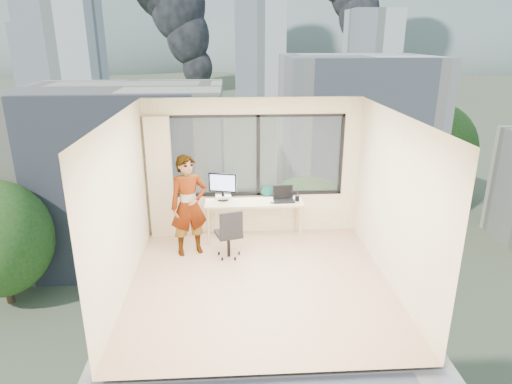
{
  "coord_description": "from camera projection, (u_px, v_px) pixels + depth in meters",
  "views": [
    {
      "loc": [
        -0.42,
        -6.09,
        3.61
      ],
      "look_at": [
        0.0,
        1.0,
        1.15
      ],
      "focal_mm": 31.34,
      "sensor_mm": 36.0,
      "label": 1
    }
  ],
  "objects": [
    {
      "name": "monitor",
      "position": [
        223.0,
        186.0,
        8.23
      ],
      "size": [
        0.54,
        0.24,
        0.52
      ],
      "primitive_type": null,
      "rotation": [
        0.0,
        0.0,
        -0.24
      ],
      "color": "black",
      "rests_on": "desk"
    },
    {
      "name": "person",
      "position": [
        189.0,
        206.0,
        7.65
      ],
      "size": [
        0.75,
        0.61,
        1.77
      ],
      "primitive_type": "imported",
      "rotation": [
        0.0,
        0.0,
        0.33
      ],
      "color": "#2D2D33",
      "rests_on": "floor"
    },
    {
      "name": "game_console",
      "position": [
        223.0,
        196.0,
        8.39
      ],
      "size": [
        0.3,
        0.26,
        0.07
      ],
      "primitive_type": "cube",
      "rotation": [
        0.0,
        0.0,
        0.05
      ],
      "color": "white",
      "rests_on": "desk"
    },
    {
      "name": "far_tower_c",
      "position": [
        371.0,
        53.0,
        141.85
      ],
      "size": [
        15.0,
        15.0,
        26.0
      ],
      "primitive_type": "cube",
      "color": "silver",
      "rests_on": "exterior_ground"
    },
    {
      "name": "curtain",
      "position": [
        160.0,
        178.0,
        8.25
      ],
      "size": [
        0.45,
        0.14,
        2.3
      ],
      "primitive_type": "cube",
      "color": "beige",
      "rests_on": "floor"
    },
    {
      "name": "desk",
      "position": [
        254.0,
        219.0,
        8.39
      ],
      "size": [
        1.8,
        0.6,
        0.75
      ],
      "primitive_type": "cube",
      "color": "#CFBE8B",
      "rests_on": "floor"
    },
    {
      "name": "near_bldg_b",
      "position": [
        352.0,
        137.0,
        45.43
      ],
      "size": [
        14.0,
        13.0,
        16.0
      ],
      "primitive_type": "cube",
      "color": "silver",
      "rests_on": "exterior_ground"
    },
    {
      "name": "window_wall",
      "position": [
        255.0,
        156.0,
        8.34
      ],
      "size": [
        3.3,
        0.16,
        1.55
      ],
      "primitive_type": null,
      "color": "black",
      "rests_on": "ground"
    },
    {
      "name": "hill_b",
      "position": [
        369.0,
        64.0,
        318.97
      ],
      "size": [
        300.0,
        220.0,
        96.0
      ],
      "primitive_type": "ellipsoid",
      "color": "slate",
      "rests_on": "exterior_ground"
    },
    {
      "name": "far_tower_a",
      "position": [
        65.0,
        56.0,
        94.58
      ],
      "size": [
        14.0,
        14.0,
        28.0
      ],
      "primitive_type": "cube",
      "color": "silver",
      "rests_on": "exterior_ground"
    },
    {
      "name": "exterior_ground",
      "position": [
        231.0,
        104.0,
        124.71
      ],
      "size": [
        400.0,
        400.0,
        0.04
      ],
      "primitive_type": "cube",
      "color": "#515B3D",
      "rests_on": "ground"
    },
    {
      "name": "far_tower_b",
      "position": [
        259.0,
        48.0,
        120.25
      ],
      "size": [
        13.0,
        13.0,
        30.0
      ],
      "primitive_type": "cube",
      "color": "silver",
      "rests_on": "exterior_ground"
    },
    {
      "name": "tree_b",
      "position": [
        305.0,
        264.0,
        27.26
      ],
      "size": [
        7.6,
        7.6,
        9.0
      ],
      "primitive_type": null,
      "color": "#224F1A",
      "rests_on": "exterior_ground"
    },
    {
      "name": "wall_right",
      "position": [
        394.0,
        202.0,
        6.64
      ],
      "size": [
        0.01,
        4.0,
        2.6
      ],
      "primitive_type": "cube",
      "color": "#F6EFBE",
      "rests_on": "ground"
    },
    {
      "name": "wall_left",
      "position": [
        121.0,
        208.0,
        6.41
      ],
      "size": [
        0.01,
        4.0,
        2.6
      ],
      "primitive_type": "cube",
      "color": "#F6EFBE",
      "rests_on": "ground"
    },
    {
      "name": "tree_a",
      "position": [
        1.0,
        251.0,
        30.08
      ],
      "size": [
        7.0,
        7.0,
        8.0
      ],
      "primitive_type": null,
      "color": "#224F1A",
      "rests_on": "exterior_ground"
    },
    {
      "name": "ceiling",
      "position": [
        260.0,
        116.0,
        6.1
      ],
      "size": [
        4.0,
        4.0,
        0.01
      ],
      "primitive_type": "cube",
      "color": "white",
      "rests_on": "ground"
    },
    {
      "name": "tree_c",
      "position": [
        435.0,
        159.0,
        48.86
      ],
      "size": [
        8.4,
        8.4,
        10.0
      ],
      "primitive_type": null,
      "color": "#224F1A",
      "rests_on": "exterior_ground"
    },
    {
      "name": "pen_cup",
      "position": [
        297.0,
        198.0,
        8.25
      ],
      "size": [
        0.09,
        0.09,
        0.1
      ],
      "primitive_type": "cylinder",
      "rotation": [
        0.0,
        0.0,
        -0.08
      ],
      "color": "black",
      "rests_on": "desk"
    },
    {
      "name": "wall_front",
      "position": [
        273.0,
        273.0,
        4.64
      ],
      "size": [
        4.0,
        0.01,
        2.6
      ],
      "primitive_type": "cube",
      "color": "#F6EFBE",
      "rests_on": "ground"
    },
    {
      "name": "near_bldg_a",
      "position": [
        127.0,
        173.0,
        37.03
      ],
      "size": [
        16.0,
        12.0,
        14.0
      ],
      "primitive_type": "cube",
      "color": "beige",
      "rests_on": "exterior_ground"
    },
    {
      "name": "far_tower_d",
      "position": [
        46.0,
        59.0,
        146.04
      ],
      "size": [
        16.0,
        14.0,
        22.0
      ],
      "primitive_type": "cube",
      "color": "silver",
      "rests_on": "exterior_ground"
    },
    {
      "name": "floor",
      "position": [
        260.0,
        283.0,
        6.95
      ],
      "size": [
        4.0,
        4.0,
        0.01
      ],
      "primitive_type": "cube",
      "color": "tan",
      "rests_on": "ground"
    },
    {
      "name": "chair",
      "position": [
        228.0,
        232.0,
        7.64
      ],
      "size": [
        0.58,
        0.58,
        0.91
      ],
      "primitive_type": null,
      "rotation": [
        0.0,
        0.0,
        0.29
      ],
      "color": "black",
      "rests_on": "floor"
    },
    {
      "name": "hill_a",
      "position": [
        54.0,
        65.0,
        306.6
      ],
      "size": [
        288.0,
        216.0,
        90.0
      ],
      "primitive_type": "ellipsoid",
      "color": "slate",
      "rests_on": "exterior_ground"
    },
    {
      "name": "laptop",
      "position": [
        284.0,
        195.0,
        8.21
      ],
      "size": [
        0.39,
        0.41,
        0.24
      ],
      "primitive_type": null,
      "rotation": [
        0.0,
        0.0,
        0.05
      ],
      "color": "black",
      "rests_on": "desk"
    },
    {
      "name": "handbag",
      "position": [
        268.0,
        191.0,
        8.48
      ],
      "size": [
        0.29,
        0.18,
        0.2
      ],
      "primitive_type": "ellipsoid",
      "rotation": [
        0.0,
        0.0,
        -0.18
      ],
      "color": "#0B453E",
      "rests_on": "desk"
    },
    {
      "name": "cellphone",
      "position": [
        273.0,
        203.0,
        8.15
      ],
      "size": [
        0.12,
        0.08,
        0.01
      ],
      "primitive_type": "cube",
      "rotation": [
        0.0,
        0.0,
        -0.3
      ],
      "color": "black",
      "rests_on": "desk"
    }
  ]
}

